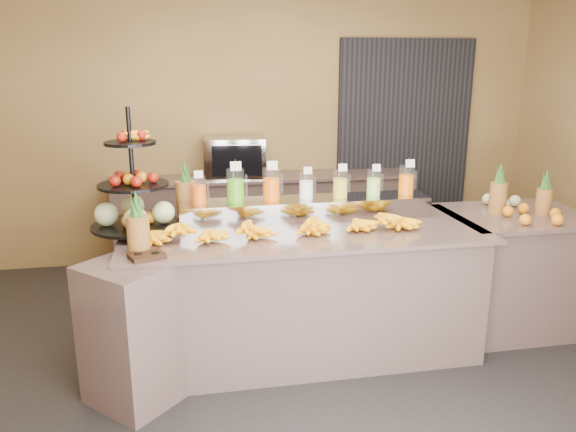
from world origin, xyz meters
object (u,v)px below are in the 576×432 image
object	(u,v)px
right_fruit_pile	(525,207)
banana_heap	(282,224)
fruit_stand	(140,201)
oven_warmer	(235,157)
condiment_caddy	(147,256)
pitcher_tray	(306,208)

from	to	relation	value
right_fruit_pile	banana_heap	bearing A→B (deg)	-177.22
fruit_stand	oven_warmer	world-z (taller)	fruit_stand
right_fruit_pile	condiment_caddy	bearing A→B (deg)	-171.45
banana_heap	oven_warmer	world-z (taller)	oven_warmer
right_fruit_pile	oven_warmer	size ratio (longest dim) A/B	0.75
pitcher_tray	fruit_stand	bearing A→B (deg)	-173.95
fruit_stand	right_fruit_pile	size ratio (longest dim) A/B	1.88
fruit_stand	condiment_caddy	xyz separation A→B (m)	(0.06, -0.56, -0.20)
banana_heap	right_fruit_pile	xyz separation A→B (m)	(1.87, 0.09, 0.01)
banana_heap	right_fruit_pile	world-z (taller)	right_fruit_pile
oven_warmer	fruit_stand	bearing A→B (deg)	-109.48
pitcher_tray	right_fruit_pile	bearing A→B (deg)	-9.64
pitcher_tray	banana_heap	world-z (taller)	banana_heap
condiment_caddy	right_fruit_pile	distance (m)	2.78
pitcher_tray	oven_warmer	world-z (taller)	oven_warmer
pitcher_tray	condiment_caddy	distance (m)	1.32
condiment_caddy	right_fruit_pile	xyz separation A→B (m)	(2.75, 0.41, 0.06)
banana_heap	right_fruit_pile	bearing A→B (deg)	2.78
fruit_stand	right_fruit_pile	bearing A→B (deg)	3.18
pitcher_tray	banana_heap	xyz separation A→B (m)	(-0.25, -0.37, -0.01)
condiment_caddy	oven_warmer	world-z (taller)	oven_warmer
pitcher_tray	oven_warmer	size ratio (longest dim) A/B	3.07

